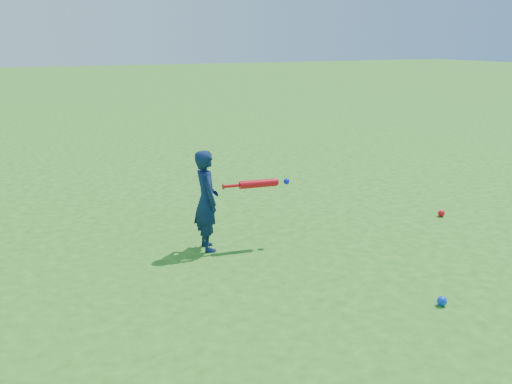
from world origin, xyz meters
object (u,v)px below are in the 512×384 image
Objects in this scene: child at (207,201)px; ground_ball_blue at (442,301)px; ground_ball_red at (441,213)px; bat_swing at (261,183)px.

child is 2.31m from ground_ball_blue.
child is 2.85m from ground_ball_red.
ground_ball_red is 1.02× the size of ground_ball_blue.
ground_ball_blue is 0.11× the size of bat_swing.
bat_swing is (-0.67, 1.82, 0.59)m from ground_ball_blue.
child is 12.74× the size of ground_ball_blue.
ground_ball_red is 0.11× the size of bat_swing.
ground_ball_red is at bearing 47.15° from ground_ball_blue.
bat_swing is at bearing 178.05° from ground_ball_red.
child is 0.55m from bat_swing.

